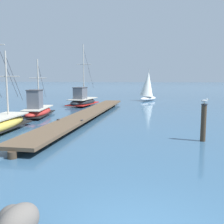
% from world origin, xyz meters
% --- Properties ---
extents(floating_dock, '(1.88, 22.39, 0.53)m').
position_xyz_m(floating_dock, '(-5.32, 15.36, 0.36)').
color(floating_dock, brown).
rests_on(floating_dock, ground).
extents(fishing_boat_0, '(2.58, 6.24, 6.92)m').
position_xyz_m(fishing_boat_0, '(-8.40, 23.86, 0.63)').
color(fishing_boat_0, black).
rests_on(fishing_boat_0, ground).
extents(fishing_boat_1, '(2.36, 5.05, 4.68)m').
position_xyz_m(fishing_boat_1, '(-9.53, 15.01, 0.61)').
color(fishing_boat_1, '#AD2823').
rests_on(fishing_boat_1, ground).
extents(mooring_piling, '(0.30, 0.30, 1.88)m').
position_xyz_m(mooring_piling, '(2.46, 8.70, 0.98)').
color(mooring_piling, '#3D3023').
rests_on(mooring_piling, ground).
extents(perched_seagull, '(0.38, 0.14, 0.27)m').
position_xyz_m(perched_seagull, '(2.46, 8.70, 2.03)').
color(perched_seagull, gold).
rests_on(perched_seagull, mooring_piling).
extents(shore_rock_near_right, '(1.00, 1.11, 0.70)m').
position_xyz_m(shore_rock_near_right, '(-2.39, -0.38, 0.34)').
color(shore_rock_near_right, '#5C5651').
rests_on(shore_rock_near_right, ground).
extents(distant_sailboat, '(2.86, 3.73, 4.44)m').
position_xyz_m(distant_sailboat, '(-1.45, 31.81, 1.96)').
color(distant_sailboat, silver).
rests_on(distant_sailboat, ground).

